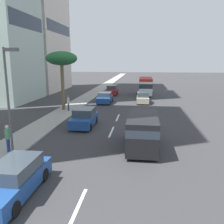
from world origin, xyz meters
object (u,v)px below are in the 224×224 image
car_lead (105,98)px  car_fourth (143,98)px  car_third (84,118)px  van_sixth (142,129)px  pedestrian_mid_block (8,137)px  street_lamp (9,90)px  car_fifth (112,90)px  palm_tree (62,59)px  minibus_second (146,86)px  car_seventh (15,179)px  pedestrian_near_lamp (68,102)px

car_lead → car_fourth: size_ratio=0.96×
car_third → van_sixth: size_ratio=0.81×
pedestrian_mid_block → street_lamp: street_lamp is taller
car_fifth → palm_tree: bearing=-15.4°
car_fourth → pedestrian_mid_block: 22.63m
car_lead → car_fifth: (8.66, 0.05, 0.07)m
car_fourth → palm_tree: size_ratio=0.64×
minibus_second → van_sixth: 27.30m
van_sixth → palm_tree: size_ratio=0.75×
minibus_second → car_seventh: minibus_second is taller
van_sixth → palm_tree: 15.97m
minibus_second → pedestrian_mid_block: (-29.46, 9.16, -0.52)m
car_lead → car_third: car_third is taller
car_lead → street_lamp: size_ratio=0.65×
car_lead → pedestrian_near_lamp: size_ratio=2.39×
pedestrian_mid_block → van_sixth: bearing=94.4°
minibus_second → palm_tree: (-15.45, 10.08, 4.48)m
car_fourth → street_lamp: 23.03m
car_fourth → car_fifth: size_ratio=1.09×
car_fifth → car_fourth: bearing=34.6°
minibus_second → car_seventh: 34.61m
car_lead → minibus_second: size_ratio=0.63×
pedestrian_near_lamp → palm_tree: 5.09m
palm_tree → car_third: bearing=-148.1°
palm_tree → pedestrian_near_lamp: bearing=-126.6°
car_third → pedestrian_mid_block: (-7.26, 3.29, 0.37)m
car_seventh → minibus_second: bearing=169.7°
car_fourth → van_sixth: (-18.72, 0.05, 0.59)m
van_sixth → minibus_second: bearing=-1.1°
car_third → car_fourth: car_third is taller
car_fourth → car_fifth: bearing=34.6°
car_fourth → car_seventh: bearing=167.3°
minibus_second → car_third: 22.97m
van_sixth → car_third: bearing=46.5°
car_fourth → car_lead: bearing=96.8°
car_fifth → pedestrian_near_lamp: bearing=-12.1°
car_fourth → pedestrian_near_lamp: (-7.47, 8.83, 0.41)m
pedestrian_near_lamp → pedestrian_mid_block: (-13.42, -0.12, -0.00)m
minibus_second → palm_tree: size_ratio=0.99×
car_third → car_fourth: size_ratio=0.95×
pedestrian_near_lamp → street_lamp: bearing=-176.8°
car_third → van_sixth: van_sixth is taller
car_lead → minibus_second: minibus_second is taller
car_third → pedestrian_mid_block: pedestrian_mid_block is taller
car_fifth → car_seventh: size_ratio=0.87×
minibus_second → palm_tree: bearing=146.9°
car_lead → car_fifth: bearing=-179.6°
pedestrian_near_lamp → pedestrian_mid_block: pedestrian_near_lamp is taller
car_fourth → pedestrian_near_lamp: bearing=130.2°
car_third → car_seventh: 11.85m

